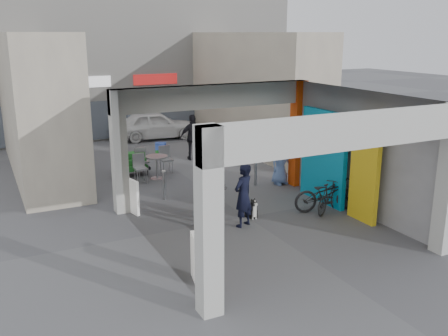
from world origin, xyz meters
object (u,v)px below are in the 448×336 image
cafe_set (151,167)px  man_crates (193,137)px  man_back_turned (211,193)px  bicycle_rear (329,197)px  produce_stand (132,167)px  man_elderly (281,162)px  white_van (155,125)px  border_collie (252,210)px  bicycle_front (327,194)px  man_with_dog (243,195)px

cafe_set → man_crates: (2.35, 1.64, 0.57)m
man_back_turned → bicycle_rear: bearing=-13.0°
man_crates → bicycle_rear: (1.08, -7.36, -0.47)m
produce_stand → man_elderly: size_ratio=0.78×
man_crates → white_van: size_ratio=0.46×
border_collie → bicycle_front: bearing=-30.1°
cafe_set → bicycle_front: size_ratio=0.84×
produce_stand → man_with_dog: man_with_dog is taller
cafe_set → border_collie: size_ratio=2.75×
produce_stand → bicycle_rear: bearing=-70.8°
man_elderly → man_crates: size_ratio=0.85×
man_elderly → man_with_dog: bearing=-147.2°
bicycle_rear → man_with_dog: bearing=57.6°
cafe_set → man_back_turned: man_back_turned is taller
cafe_set → bicycle_front: (3.42, -5.61, 0.16)m
man_back_turned → produce_stand: bearing=88.5°
cafe_set → man_crates: size_ratio=0.89×
man_with_dog → man_elderly: man_with_dog is taller
bicycle_front → white_van: bearing=18.5°
man_with_dog → man_crates: bearing=-125.9°
white_van → produce_stand: bearing=160.6°
cafe_set → white_van: (2.30, 6.26, 0.33)m
produce_stand → man_back_turned: (0.47, -5.80, 0.64)m
man_back_turned → bicycle_front: size_ratio=0.98×
man_with_dog → bicycle_front: size_ratio=0.88×
bicycle_rear → man_back_turned: bearing=53.6°
man_elderly → bicycle_rear: bearing=-105.6°
produce_stand → bicycle_front: bicycle_front is taller
white_van → man_crates: bearing=-172.5°
cafe_set → man_back_turned: 5.34m
man_elderly → white_van: size_ratio=0.39×
man_back_turned → bicycle_rear: 3.57m
cafe_set → man_back_turned: bearing=-90.9°
cafe_set → man_with_dog: bearing=-82.7°
man_back_turned → man_crates: 7.36m
man_back_turned → bicycle_rear: man_back_turned is taller
cafe_set → man_with_dog: (0.71, -5.58, 0.51)m
man_back_turned → white_van: (2.39, 11.56, -0.27)m
produce_stand → man_elderly: man_elderly is taller
produce_stand → white_van: white_van is taller
man_back_turned → white_van: size_ratio=0.48×
border_collie → man_back_turned: bearing=165.4°
produce_stand → man_with_dog: 6.23m
bicycle_front → man_elderly: bearing=8.0°
man_with_dog → man_elderly: (2.97, 2.81, -0.07)m
bicycle_rear → produce_stand: bearing=3.1°
bicycle_front → white_van: 11.92m
man_back_turned → bicycle_front: 3.55m
man_with_dog → white_van: man_with_dog is taller
cafe_set → produce_stand: size_ratio=1.34×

